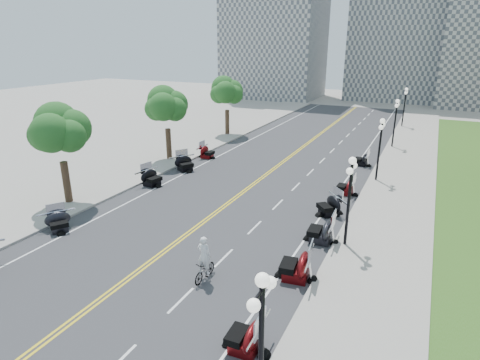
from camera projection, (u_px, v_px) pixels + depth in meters
The scene contains 45 objects.
ground at pixel (173, 245), 22.13m from camera, with size 160.00×160.00×0.00m, color gray.
road at pixel (248, 189), 30.66m from camera, with size 16.00×90.00×0.01m, color #333335.
centerline_yellow_a at pixel (246, 188), 30.70m from camera, with size 0.12×90.00×0.00m, color yellow.
centerline_yellow_b at pixel (249, 189), 30.61m from camera, with size 0.12×90.00×0.00m, color yellow.
edge_line_north at pixel (331, 202), 28.04m from camera, with size 0.12×90.00×0.00m, color white.
edge_line_south at pixel (178, 177), 33.27m from camera, with size 0.12×90.00×0.00m, color white.
lane_dash_5 at pixel (181, 300), 17.41m from camera, with size 0.12×2.00×0.00m, color white.
lane_dash_6 at pixel (224, 258), 20.82m from camera, with size 0.12×2.00×0.00m, color white.
lane_dash_7 at pixel (255, 227), 24.23m from camera, with size 0.12×2.00×0.00m, color white.
lane_dash_8 at pixel (278, 205), 27.64m from camera, with size 0.12×2.00×0.00m, color white.
lane_dash_9 at pixel (296, 187), 31.06m from camera, with size 0.12×2.00×0.00m, color white.
lane_dash_10 at pixel (310, 172), 34.47m from camera, with size 0.12×2.00×0.00m, color white.
lane_dash_11 at pixel (322, 161), 37.88m from camera, with size 0.12×2.00×0.00m, color white.
lane_dash_12 at pixel (332, 151), 41.29m from camera, with size 0.12×2.00×0.00m, color white.
lane_dash_13 at pixel (341, 142), 44.70m from camera, with size 0.12×2.00×0.00m, color white.
lane_dash_14 at pixel (348, 135), 48.11m from camera, with size 0.12×2.00×0.00m, color white.
lane_dash_15 at pixel (354, 129), 51.52m from camera, with size 0.12×2.00×0.00m, color white.
lane_dash_16 at pixel (360, 124), 54.93m from camera, with size 0.12×2.00×0.00m, color white.
lane_dash_17 at pixel (364, 119), 58.34m from camera, with size 0.12×2.00×0.00m, color white.
lane_dash_18 at pixel (369, 115), 61.75m from camera, with size 0.12×2.00×0.00m, color white.
lane_dash_19 at pixel (373, 111), 65.16m from camera, with size 0.12×2.00×0.00m, color white.
sidewalk_north at pixel (393, 211), 26.35m from camera, with size 5.00×90.00×0.15m, color #9E9991.
sidewalk_south at pixel (138, 170), 34.92m from camera, with size 5.00×90.00×0.15m, color #9E9991.
distant_block_a at pixel (275, 29), 78.08m from camera, with size 18.00×14.00×26.00m, color gray.
distant_block_b at pixel (399, 17), 73.57m from camera, with size 16.00×12.00×30.00m, color gray.
street_lamp_1 at pixel (261, 353), 10.96m from camera, with size 0.50×1.20×4.90m, color black, non-canonical shape.
street_lamp_2 at pixel (349, 202), 21.19m from camera, with size 0.50×1.20×4.90m, color black, non-canonical shape.
street_lamp_3 at pixel (379, 150), 31.42m from camera, with size 0.50×1.20×4.90m, color black, non-canonical shape.
street_lamp_4 at pixel (395, 123), 41.65m from camera, with size 0.50×1.20×4.90m, color black, non-canonical shape.
street_lamp_5 at pixel (404, 107), 51.88m from camera, with size 0.50×1.20×4.90m, color black, non-canonical shape.
tree_2 at pixel (60, 136), 26.37m from camera, with size 4.80×4.80×9.20m, color #235619, non-canonical shape.
tree_3 at pixel (167, 110), 36.60m from camera, with size 4.80×4.80×9.20m, color #235619, non-canonical shape.
tree_4 at pixel (227, 95), 46.83m from camera, with size 4.80×4.80×9.20m, color #235619, non-canonical shape.
motorcycle_n_4 at pixel (245, 334), 14.41m from camera, with size 1.97×1.97×1.38m, color #590A0C, non-canonical shape.
motorcycle_n_5 at pixel (296, 264), 18.79m from camera, with size 2.24×2.24×1.56m, color #590A0C, non-canonical shape.
motorcycle_n_6 at pixel (321, 229), 22.29m from camera, with size 2.18×2.18×1.53m, color black, non-canonical shape.
motorcycle_n_7 at pixel (329, 205), 25.79m from camera, with size 2.05×2.05×1.43m, color black, non-canonical shape.
motorcycle_n_8 at pixel (346, 186), 29.34m from camera, with size 1.90×1.90×1.33m, color #590A0C, non-canonical shape.
motorcycle_n_10 at pixel (362, 159), 36.24m from camera, with size 1.84×1.84×1.29m, color black, non-canonical shape.
motorcycle_s_5 at pixel (58, 221), 23.61m from camera, with size 1.83×1.83×1.28m, color black, non-canonical shape.
motorcycle_s_7 at pixel (152, 177), 31.12m from camera, with size 2.02×2.02×1.41m, color black, non-canonical shape.
motorcycle_s_8 at pixel (185, 163), 34.72m from camera, with size 2.06×2.06×1.44m, color black, non-canonical shape.
motorcycle_s_9 at pixel (207, 151), 38.54m from camera, with size 1.88×1.88×1.32m, color #590A0C, non-canonical shape.
bicycle at pixel (205, 270), 18.78m from camera, with size 0.47×1.66×1.00m, color #A51414.
cyclist_rider at pixel (204, 243), 18.31m from camera, with size 0.70×0.46×1.91m, color white.
Camera 1 is at (11.88, -16.19, 10.65)m, focal length 30.00 mm.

